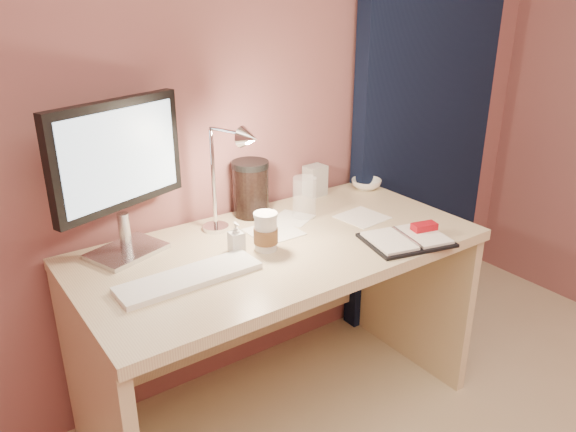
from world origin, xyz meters
TOP-DOWN VIEW (x-y plane):
  - room at (0.95, 1.69)m, footprint 3.50×3.50m
  - desk at (0.00, 1.45)m, footprint 1.40×0.70m
  - monitor at (-0.46, 1.61)m, footprint 0.47×0.24m
  - keyboard at (-0.37, 1.32)m, footprint 0.45×0.14m
  - planner at (0.38, 1.14)m, footprint 0.33×0.28m
  - paper_a at (0.39, 1.39)m, footprint 0.18×0.18m
  - paper_b at (0.04, 1.47)m, footprint 0.17×0.17m
  - paper_c at (0.17, 1.54)m, footprint 0.18×0.18m
  - coffee_cup at (-0.06, 1.37)m, footprint 0.08×0.08m
  - clear_cup at (0.22, 1.53)m, footprint 0.09×0.09m
  - bowl at (0.64, 1.63)m, footprint 0.17×0.17m
  - lotion_bottle at (-0.15, 1.41)m, footprint 0.05×0.05m
  - dark_jar at (0.06, 1.66)m, footprint 0.14×0.14m
  - product_box at (0.40, 1.70)m, footprint 0.09×0.08m
  - desk_lamp at (-0.16, 1.52)m, footprint 0.15×0.25m

SIDE VIEW (x-z plane):
  - desk at x=0.00m, z-range 0.14..0.87m
  - paper_c at x=0.17m, z-range 0.73..0.73m
  - paper_a at x=0.39m, z-range 0.73..0.73m
  - paper_b at x=0.04m, z-range 0.73..0.73m
  - keyboard at x=-0.37m, z-range 0.73..0.75m
  - planner at x=0.38m, z-range 0.72..0.76m
  - bowl at x=0.64m, z-range 0.73..0.77m
  - lotion_bottle at x=-0.15m, z-range 0.73..0.84m
  - coffee_cup at x=-0.06m, z-range 0.73..0.86m
  - product_box at x=0.40m, z-range 0.73..0.86m
  - clear_cup at x=0.22m, z-range 0.73..0.89m
  - dark_jar at x=0.06m, z-range 0.73..0.92m
  - desk_lamp at x=-0.16m, z-range 0.78..1.18m
  - monitor at x=-0.46m, z-range 0.78..1.29m
  - room at x=0.95m, z-range -0.61..2.89m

